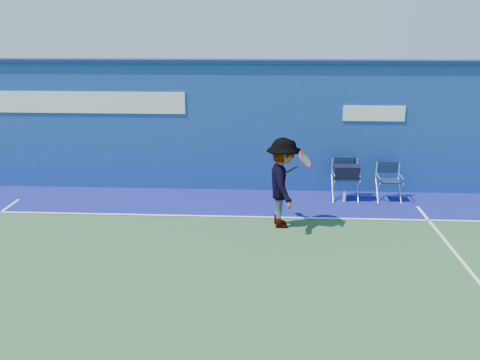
# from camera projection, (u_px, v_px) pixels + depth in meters

# --- Properties ---
(ground) EXTENTS (80.00, 80.00, 0.00)m
(ground) POSITION_uv_depth(u_px,v_px,m) (187.00, 295.00, 7.58)
(ground) COLOR #2C542D
(ground) RESTS_ON ground
(stadium_wall) EXTENTS (24.00, 0.50, 3.08)m
(stadium_wall) POSITION_uv_depth(u_px,v_px,m) (218.00, 125.00, 12.07)
(stadium_wall) COLOR navy
(stadium_wall) RESTS_ON ground
(out_of_bounds_strip) EXTENTS (24.00, 1.80, 0.01)m
(out_of_bounds_strip) POSITION_uv_depth(u_px,v_px,m) (215.00, 202.00, 11.48)
(out_of_bounds_strip) COLOR navy
(out_of_bounds_strip) RESTS_ON ground
(court_lines) EXTENTS (24.00, 12.00, 0.01)m
(court_lines) POSITION_uv_depth(u_px,v_px,m) (193.00, 275.00, 8.14)
(court_lines) COLOR white
(court_lines) RESTS_ON out_of_bounds_strip
(directors_chair_left) EXTENTS (0.56, 0.52, 0.95)m
(directors_chair_left) POSITION_uv_depth(u_px,v_px,m) (345.00, 183.00, 11.53)
(directors_chair_left) COLOR silver
(directors_chair_left) RESTS_ON ground
(directors_chair_right) EXTENTS (0.51, 0.46, 0.86)m
(directors_chair_right) POSITION_uv_depth(u_px,v_px,m) (388.00, 189.00, 11.53)
(directors_chair_right) COLOR silver
(directors_chair_right) RESTS_ON ground
(water_bottle) EXTENTS (0.07, 0.07, 0.25)m
(water_bottle) POSITION_uv_depth(u_px,v_px,m) (345.00, 196.00, 11.48)
(water_bottle) COLOR white
(water_bottle) RESTS_ON ground
(tennis_player) EXTENTS (0.98, 1.23, 1.78)m
(tennis_player) POSITION_uv_depth(u_px,v_px,m) (283.00, 183.00, 9.90)
(tennis_player) COLOR #EA4738
(tennis_player) RESTS_ON ground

